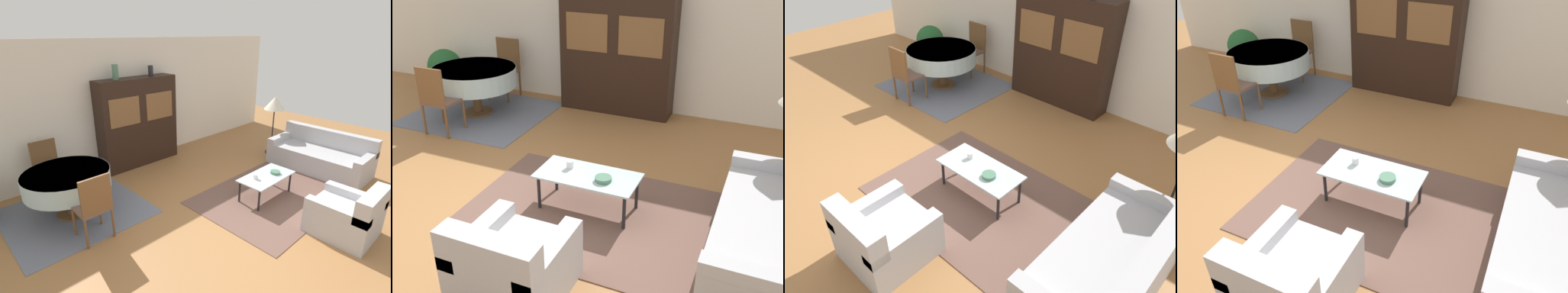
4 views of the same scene
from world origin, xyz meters
TOP-DOWN VIEW (x-y plane):
  - ground_plane at (0.00, 0.00)m, footprint 14.00×14.00m
  - wall_back at (0.00, 3.63)m, footprint 10.00×0.06m
  - area_rug at (1.19, 0.41)m, footprint 2.76×1.93m
  - dining_rug at (-1.63, 2.35)m, footprint 2.10×1.97m
  - couch at (2.95, 0.39)m, footprint 0.95×2.01m
  - armchair at (1.02, -0.94)m, footprint 0.82×0.87m
  - coffee_table at (1.07, 0.49)m, footprint 1.08×0.53m
  - display_cabinet at (0.33, 3.36)m, footprint 1.81×0.45m
  - dining_table at (-1.69, 2.34)m, footprint 1.33×1.33m
  - dining_chair_near at (-1.69, 1.45)m, footprint 0.44×0.44m
  - dining_chair_far at (-1.69, 3.23)m, footprint 0.44×0.44m
  - floor_lamp at (3.02, 1.65)m, footprint 0.49×0.49m
  - cup at (0.83, 0.55)m, footprint 0.08×0.08m
  - bowl at (1.26, 0.44)m, footprint 0.17×0.17m
  - vase_tall at (-0.12, 3.36)m, footprint 0.12×0.12m
  - vase_short at (0.73, 3.36)m, footprint 0.11×0.11m

SIDE VIEW (x-z plane):
  - ground_plane at x=0.00m, z-range 0.00..0.00m
  - dining_rug at x=-1.63m, z-range 0.00..0.01m
  - area_rug at x=1.19m, z-range 0.00..0.01m
  - couch at x=2.95m, z-range -0.12..0.70m
  - armchair at x=1.02m, z-range -0.09..0.69m
  - coffee_table at x=1.07m, z-range 0.17..0.58m
  - bowl at x=1.26m, z-range 0.42..0.47m
  - cup at x=0.83m, z-range 0.42..0.51m
  - dining_chair_near at x=-1.69m, z-range 0.07..1.08m
  - dining_chair_far at x=-1.69m, z-range 0.07..1.08m
  - dining_table at x=-1.69m, z-range 0.24..0.99m
  - display_cabinet at x=0.33m, z-range 0.00..1.92m
  - floor_lamp at x=3.02m, z-range 0.51..1.90m
  - wall_back at x=0.00m, z-range 0.00..2.70m
  - vase_short at x=0.73m, z-range 1.92..2.13m
  - vase_tall at x=-0.12m, z-range 1.92..2.21m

